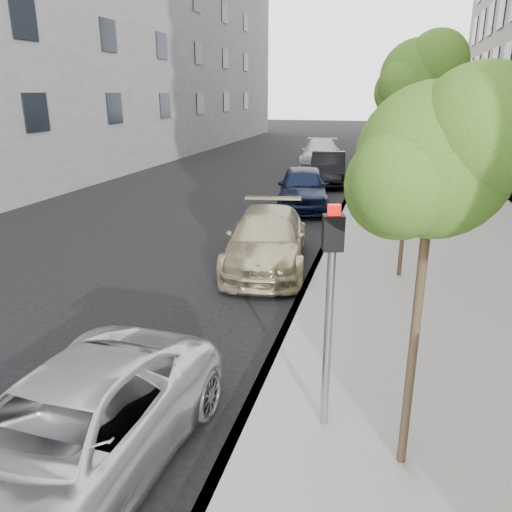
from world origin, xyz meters
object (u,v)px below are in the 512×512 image
at_px(tree_near, 437,161).
at_px(minivan, 65,438).
at_px(tree_mid, 419,77).
at_px(signal_pole, 330,293).
at_px(sedan_black, 328,168).
at_px(suv, 267,239).
at_px(sedan_blue, 303,187).
at_px(tree_far, 408,114).
at_px(sedan_rear, 320,154).

xyz_separation_m(tree_near, minivan, (-3.64, -1.22, -2.99)).
distance_m(tree_mid, signal_pole, 6.64).
bearing_deg(sedan_black, suv, -96.64).
bearing_deg(tree_mid, sedan_blue, 116.62).
xyz_separation_m(tree_far, signal_pole, (-1.00, -12.53, -1.58)).
height_order(signal_pole, sedan_rear, signal_pole).
relative_size(minivan, sedan_black, 1.00).
bearing_deg(sedan_blue, tree_near, -85.00).
distance_m(suv, sedan_blue, 6.94).
bearing_deg(sedan_rear, sedan_blue, -91.27).
relative_size(tree_mid, sedan_black, 1.16).
bearing_deg(tree_mid, tree_near, -90.00).
xyz_separation_m(minivan, sedan_black, (0.28, 20.50, 0.12)).
xyz_separation_m(tree_mid, tree_far, (-0.00, 6.50, -1.01)).
xyz_separation_m(tree_far, minivan, (-3.64, -14.22, -2.91)).
height_order(tree_near, tree_far, tree_near).
distance_m(tree_far, signal_pole, 12.67).
bearing_deg(tree_far, sedan_rear, 110.74).
bearing_deg(sedan_black, sedan_rear, 94.81).
height_order(signal_pole, suv, signal_pole).
height_order(tree_far, sedan_black, tree_far).
xyz_separation_m(tree_mid, sedan_blue, (-3.60, 7.19, -3.77)).
height_order(tree_near, sedan_black, tree_near).
bearing_deg(sedan_rear, suv, -92.17).
bearing_deg(sedan_blue, tree_mid, -73.13).
xyz_separation_m(tree_near, tree_mid, (-0.00, 6.50, 0.93)).
height_order(suv, sedan_blue, sedan_blue).
bearing_deg(minivan, signal_pole, 35.43).
relative_size(signal_pole, suv, 0.60).
relative_size(tree_mid, sedan_rear, 0.98).
relative_size(tree_near, signal_pole, 1.51).
distance_m(tree_mid, suv, 5.10).
distance_m(signal_pole, minivan, 3.40).
relative_size(tree_near, suv, 0.91).
bearing_deg(minivan, tree_near, 21.29).
distance_m(tree_near, minivan, 4.86).
distance_m(tree_near, sedan_black, 19.78).
height_order(tree_mid, sedan_blue, tree_mid).
bearing_deg(tree_mid, sedan_black, 104.71).
relative_size(suv, sedan_rear, 0.88).
distance_m(suv, sedan_black, 12.53).
bearing_deg(tree_near, suv, 116.23).
bearing_deg(sedan_blue, minivan, -99.89).
distance_m(tree_near, tree_far, 13.00).
height_order(tree_near, minivan, tree_near).
relative_size(signal_pole, sedan_black, 0.63).
distance_m(signal_pole, sedan_blue, 13.52).
relative_size(tree_mid, signal_pole, 1.84).
height_order(tree_far, sedan_blue, tree_far).
distance_m(signal_pole, sedan_black, 19.00).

